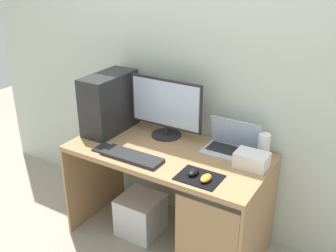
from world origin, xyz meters
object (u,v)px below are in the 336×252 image
monitor (166,108)px  projector (252,160)px  pc_tower (109,103)px  speaker (264,146)px  mouse_left (193,172)px  cell_phone (101,148)px  subwoofer (141,214)px  keyboard (132,157)px  mouse_right (206,178)px  laptop (231,145)px

monitor → projector: monitor is taller
monitor → pc_tower: bearing=-164.1°
speaker → mouse_left: size_ratio=1.69×
cell_phone → subwoofer: cell_phone is taller
monitor → projector: bearing=-9.3°
keyboard → mouse_right: 0.53m
pc_tower → laptop: (0.91, 0.13, -0.17)m
speaker → subwoofer: speaker is taller
laptop → subwoofer: bearing=-156.7°
keyboard → cell_phone: keyboard is taller
mouse_left → cell_phone: (-0.70, -0.01, -0.02)m
speaker → subwoofer: bearing=-160.4°
pc_tower → cell_phone: bearing=-63.6°
speaker → cell_phone: bearing=-155.6°
mouse_left → subwoofer: (-0.50, 0.15, -0.60)m
pc_tower → monitor: bearing=15.9°
laptop → subwoofer: size_ratio=1.18×
monitor → mouse_right: 0.69m
pc_tower → mouse_right: bearing=-17.4°
pc_tower → mouse_left: size_ratio=4.65×
mouse_right → cell_phone: mouse_right is taller
laptop → projector: (0.19, -0.13, 0.00)m
speaker → keyboard: 0.85m
mouse_right → projector: bearing=61.0°
monitor → speaker: 0.72m
monitor → keyboard: (-0.01, -0.40, -0.21)m
laptop → mouse_right: size_ratio=3.64×
pc_tower → cell_phone: size_ratio=3.43×
projector → cell_phone: 1.00m
keyboard → speaker: bearing=32.2°
laptop → speaker: (0.21, 0.03, 0.04)m
projector → mouse_right: (-0.16, -0.30, -0.03)m
speaker → projector: (-0.02, -0.16, -0.03)m
pc_tower → subwoofer: (0.33, -0.11, -0.79)m
monitor → laptop: 0.53m
monitor → mouse_left: 0.60m
keyboard → mouse_right: size_ratio=4.38×
pc_tower → subwoofer: 0.86m
speaker → mouse_left: speaker is taller
monitor → speaker: bearing=3.9°
keyboard → cell_phone: (-0.26, 0.01, -0.01)m
mouse_left → cell_phone: mouse_left is taller
laptop → mouse_right: 0.43m
pc_tower → laptop: 0.93m
mouse_left → mouse_right: size_ratio=1.00×
mouse_right → subwoofer: mouse_right is taller
monitor → cell_phone: (-0.27, -0.39, -0.21)m
monitor → subwoofer: bearing=-108.8°
pc_tower → monitor: same height
pc_tower → cell_phone: (0.14, -0.28, -0.21)m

